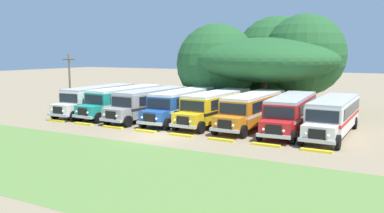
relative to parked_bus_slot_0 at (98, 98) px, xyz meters
name	(u,v)px	position (x,y,z in m)	size (l,w,h in m)	color
ground_plane	(155,137)	(11.77, -6.88, -1.58)	(220.00, 220.00, 0.00)	#937F60
foreground_grass_strip	(78,162)	(11.77, -14.88, -1.58)	(80.00, 11.21, 0.01)	olive
parked_bus_slot_0	(98,98)	(0.00, 0.00, 0.00)	(3.02, 10.88, 2.82)	silver
parked_bus_slot_1	(125,100)	(3.23, 0.35, 0.00)	(3.15, 10.90, 2.82)	teal
parked_bus_slot_2	(151,102)	(6.69, 0.11, 0.00)	(3.14, 10.90, 2.82)	#9E9993
parked_bus_slot_3	(183,104)	(9.95, 0.53, 0.00)	(2.92, 10.87, 2.82)	#23519E
parked_bus_slot_4	(217,106)	(13.39, 0.69, 0.00)	(3.08, 10.89, 2.82)	yellow
parked_bus_slot_5	(253,108)	(16.87, 0.74, 0.00)	(2.97, 10.88, 2.82)	orange
parked_bus_slot_6	(291,111)	(20.19, 0.50, 0.00)	(3.13, 10.90, 2.82)	red
parked_bus_slot_7	(333,115)	(23.52, 0.36, 0.00)	(2.87, 10.86, 2.82)	silver
curb_wheelstop_0	(57,121)	(0.05, -5.77, -1.51)	(2.00, 0.36, 0.15)	yellow
curb_wheelstop_1	(83,124)	(3.40, -5.77, -1.51)	(2.00, 0.36, 0.15)	yellow
curb_wheelstop_2	(113,127)	(6.74, -5.77, -1.51)	(2.00, 0.36, 0.15)	yellow
curb_wheelstop_3	(145,131)	(10.09, -5.77, -1.51)	(2.00, 0.36, 0.15)	yellow
curb_wheelstop_4	(181,135)	(13.44, -5.77, -1.51)	(2.00, 0.36, 0.15)	yellow
curb_wheelstop_5	(221,140)	(16.79, -5.77, -1.51)	(2.00, 0.36, 0.15)	yellow
curb_wheelstop_6	(266,145)	(20.13, -5.77, -1.51)	(2.00, 0.36, 0.15)	yellow
curb_wheelstop_7	(316,151)	(23.48, -5.77, -1.51)	(2.00, 0.36, 0.15)	yellow
broad_shade_tree	(266,60)	(14.38, 11.50, 4.00)	(17.79, 17.24, 10.64)	brown
utility_pole	(70,80)	(-3.81, -0.21, 1.76)	(1.80, 0.20, 6.21)	brown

